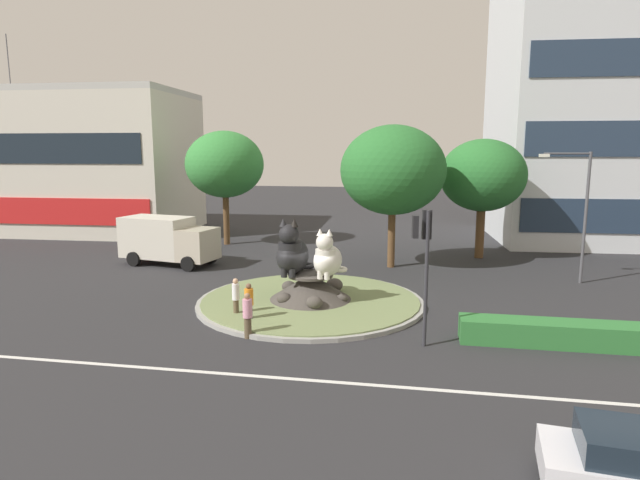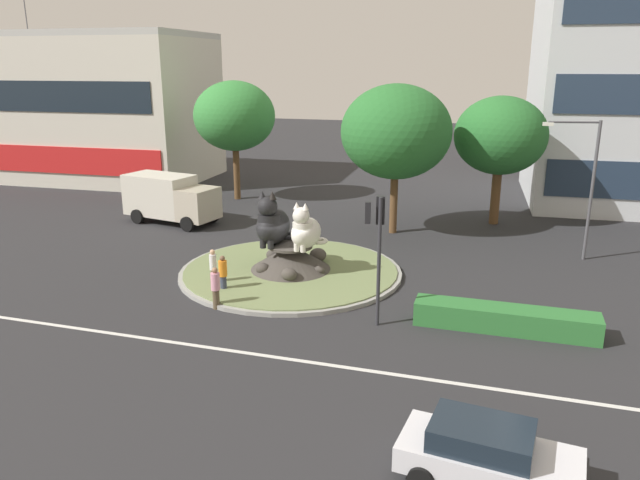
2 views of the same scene
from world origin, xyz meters
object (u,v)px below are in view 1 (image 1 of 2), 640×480
object	(u,v)px
office_tower	(626,35)
streetlight_arm	(580,206)
cat_statue_black	(292,253)
pedestrian_white_shirt	(236,297)
pedestrian_pink_shirt	(248,314)
shophouse_block	(55,162)
delivery_box_truck	(167,239)
second_tree_near_tower	(483,176)
third_tree_left	(393,170)
cat_statue_white	(327,258)
broadleaf_tree_behind_island	(225,165)
pedestrian_orange_shirt	(249,303)
traffic_light_mast	(424,247)

from	to	relation	value
office_tower	streetlight_arm	xyz separation A→B (m)	(-6.79, -15.90, -11.52)
cat_statue_black	pedestrian_white_shirt	bearing A→B (deg)	-35.80
cat_statue_black	pedestrian_pink_shirt	distance (m)	5.07
shophouse_block	delivery_box_truck	size ratio (longest dim) A/B	3.79
shophouse_block	pedestrian_pink_shirt	bearing A→B (deg)	-45.85
second_tree_near_tower	streetlight_arm	size ratio (longest dim) A/B	1.11
third_tree_left	pedestrian_pink_shirt	world-z (taller)	third_tree_left
delivery_box_truck	cat_statue_white	bearing A→B (deg)	-21.61
cat_statue_black	cat_statue_white	bearing A→B (deg)	85.02
pedestrian_pink_shirt	cat_statue_black	bearing A→B (deg)	103.94
cat_statue_white	delivery_box_truck	bearing A→B (deg)	-116.08
broadleaf_tree_behind_island	pedestrian_orange_shirt	size ratio (longest dim) A/B	4.98
shophouse_block	pedestrian_pink_shirt	size ratio (longest dim) A/B	13.60
office_tower	cat_statue_black	bearing A→B (deg)	-136.20
cat_statue_black	second_tree_near_tower	world-z (taller)	second_tree_near_tower
streetlight_arm	pedestrian_pink_shirt	world-z (taller)	streetlight_arm
cat_statue_white	traffic_light_mast	bearing A→B (deg)	51.41
shophouse_block	streetlight_arm	xyz separation A→B (m)	(40.24, -12.90, -1.90)
cat_statue_white	delivery_box_truck	size ratio (longest dim) A/B	0.36
second_tree_near_tower	delivery_box_truck	bearing A→B (deg)	-163.74
traffic_light_mast	second_tree_near_tower	distance (m)	17.70
cat_statue_black	third_tree_left	size ratio (longest dim) A/B	0.31
second_tree_near_tower	pedestrian_pink_shirt	distance (m)	20.94
cat_statue_black	traffic_light_mast	bearing A→B (deg)	53.93
third_tree_left	streetlight_arm	size ratio (longest dim) A/B	1.22
pedestrian_white_shirt	cat_statue_black	bearing A→B (deg)	159.89
broadleaf_tree_behind_island	pedestrian_pink_shirt	distance (m)	21.67
cat_statue_white	second_tree_near_tower	distance (m)	15.61
pedestrian_orange_shirt	pedestrian_pink_shirt	world-z (taller)	pedestrian_pink_shirt
cat_statue_white	third_tree_left	size ratio (longest dim) A/B	0.27
delivery_box_truck	traffic_light_mast	bearing A→B (deg)	-25.45
second_tree_near_tower	cat_statue_black	bearing A→B (deg)	-127.56
traffic_light_mast	broadleaf_tree_behind_island	size ratio (longest dim) A/B	0.59
pedestrian_orange_shirt	traffic_light_mast	bearing A→B (deg)	-81.58
pedestrian_pink_shirt	pedestrian_white_shirt	xyz separation A→B (m)	(-1.26, 2.29, 0.00)
cat_statue_white	pedestrian_pink_shirt	distance (m)	5.35
cat_statue_black	office_tower	size ratio (longest dim) A/B	0.08
streetlight_arm	shophouse_block	bearing A→B (deg)	-29.51
broadleaf_tree_behind_island	pedestrian_white_shirt	world-z (taller)	broadleaf_tree_behind_island
third_tree_left	pedestrian_orange_shirt	world-z (taller)	third_tree_left
third_tree_left	pedestrian_pink_shirt	xyz separation A→B (m)	(-4.77, -13.63, -4.97)
office_tower	pedestrian_pink_shirt	bearing A→B (deg)	-131.51
cat_statue_white	streetlight_arm	bearing A→B (deg)	124.79
delivery_box_truck	streetlight_arm	bearing A→B (deg)	9.60
office_tower	streetlight_arm	world-z (taller)	office_tower
shophouse_block	pedestrian_pink_shirt	world-z (taller)	shophouse_block
second_tree_near_tower	traffic_light_mast	bearing A→B (deg)	-102.86
shophouse_block	broadleaf_tree_behind_island	world-z (taller)	shophouse_block
office_tower	streetlight_arm	distance (m)	20.77
traffic_light_mast	third_tree_left	bearing A→B (deg)	-2.66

